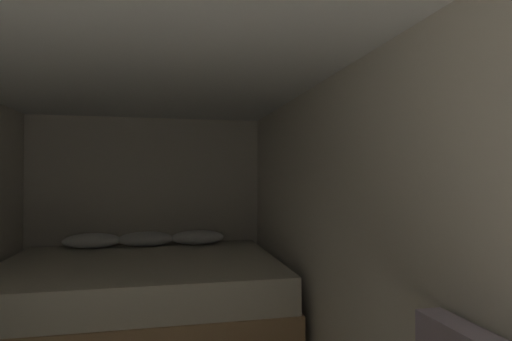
% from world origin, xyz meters
% --- Properties ---
extents(wall_back, '(2.45, 0.05, 2.00)m').
position_xyz_m(wall_back, '(0.00, 4.00, 1.00)').
color(wall_back, beige).
rests_on(wall_back, ground).
extents(wall_right, '(0.05, 4.62, 2.00)m').
position_xyz_m(wall_right, '(1.20, 1.67, 1.00)').
color(wall_right, beige).
rests_on(wall_right, ground).
extents(ceiling_slab, '(2.45, 4.62, 0.05)m').
position_xyz_m(ceiling_slab, '(0.00, 1.67, 2.03)').
color(ceiling_slab, white).
rests_on(ceiling_slab, wall_left).
extents(bed, '(2.23, 1.71, 0.85)m').
position_xyz_m(bed, '(0.00, 3.09, 0.36)').
color(bed, tan).
rests_on(bed, ground).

